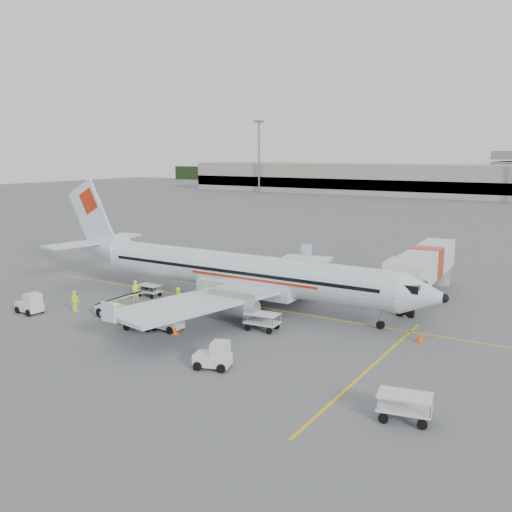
{
  "coord_description": "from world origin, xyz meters",
  "views": [
    {
      "loc": [
        24.85,
        -38.54,
        12.47
      ],
      "look_at": [
        0.0,
        2.0,
        3.8
      ],
      "focal_mm": 40.0,
      "sensor_mm": 36.0,
      "label": 1
    }
  ],
  "objects_px": {
    "jet_bridge": "(425,274)",
    "belt_loader": "(120,300)",
    "tug_mid": "(167,319)",
    "tug_fore": "(212,355)",
    "aircraft": "(241,247)",
    "tug_aft": "(29,303)"
  },
  "relations": [
    {
      "from": "jet_bridge",
      "to": "tug_fore",
      "type": "xyz_separation_m",
      "value": [
        -6.18,
        -22.56,
        -1.43
      ]
    },
    {
      "from": "aircraft",
      "to": "tug_aft",
      "type": "xyz_separation_m",
      "value": [
        -12.96,
        -10.57,
        -4.06
      ]
    },
    {
      "from": "belt_loader",
      "to": "tug_fore",
      "type": "height_order",
      "value": "belt_loader"
    },
    {
      "from": "tug_aft",
      "to": "jet_bridge",
      "type": "bearing_deg",
      "value": 43.52
    },
    {
      "from": "jet_bridge",
      "to": "belt_loader",
      "type": "height_order",
      "value": "jet_bridge"
    },
    {
      "from": "tug_aft",
      "to": "tug_fore",
      "type": "bearing_deg",
      "value": -1.49
    },
    {
      "from": "aircraft",
      "to": "tug_fore",
      "type": "distance_m",
      "value": 14.5
    },
    {
      "from": "tug_fore",
      "to": "tug_mid",
      "type": "distance_m",
      "value": 8.17
    },
    {
      "from": "aircraft",
      "to": "tug_aft",
      "type": "relative_size",
      "value": 16.57
    },
    {
      "from": "aircraft",
      "to": "tug_aft",
      "type": "height_order",
      "value": "aircraft"
    },
    {
      "from": "jet_bridge",
      "to": "belt_loader",
      "type": "relative_size",
      "value": 3.2
    },
    {
      "from": "belt_loader",
      "to": "tug_fore",
      "type": "bearing_deg",
      "value": -15.09
    },
    {
      "from": "tug_fore",
      "to": "belt_loader",
      "type": "bearing_deg",
      "value": 141.3
    },
    {
      "from": "aircraft",
      "to": "tug_aft",
      "type": "distance_m",
      "value": 17.21
    },
    {
      "from": "jet_bridge",
      "to": "tug_mid",
      "type": "height_order",
      "value": "jet_bridge"
    },
    {
      "from": "aircraft",
      "to": "jet_bridge",
      "type": "relative_size",
      "value": 2.07
    },
    {
      "from": "jet_bridge",
      "to": "tug_aft",
      "type": "height_order",
      "value": "jet_bridge"
    },
    {
      "from": "belt_loader",
      "to": "tug_mid",
      "type": "relative_size",
      "value": 2.47
    },
    {
      "from": "jet_bridge",
      "to": "tug_mid",
      "type": "bearing_deg",
      "value": -128.2
    },
    {
      "from": "belt_loader",
      "to": "tug_fore",
      "type": "distance_m",
      "value": 12.93
    },
    {
      "from": "aircraft",
      "to": "tug_fore",
      "type": "xyz_separation_m",
      "value": [
        6.12,
        -12.5,
        -4.07
      ]
    },
    {
      "from": "jet_bridge",
      "to": "aircraft",
      "type": "bearing_deg",
      "value": -143.24
    }
  ]
}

